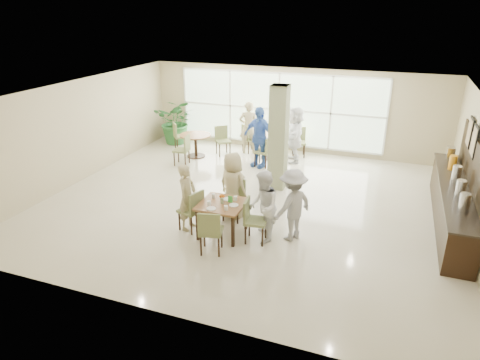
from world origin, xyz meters
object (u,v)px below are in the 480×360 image
(teen_far, at_px, (233,186))
(adult_standing, at_px, (249,127))
(main_table, at_px, (222,207))
(round_table_right, at_px, (271,141))
(buffet_counter, at_px, (453,202))
(adult_a, at_px, (259,137))
(round_table_left, at_px, (196,140))
(teen_left, at_px, (187,197))
(adult_b, at_px, (295,135))
(potted_plant, at_px, (177,121))
(teen_standing, at_px, (293,205))
(teen_right, at_px, (263,207))

(teen_far, distance_m, adult_standing, 4.78)
(main_table, height_order, round_table_right, same)
(round_table_right, distance_m, buffet_counter, 5.96)
(main_table, relative_size, adult_a, 0.51)
(round_table_left, distance_m, adult_a, 2.27)
(teen_left, bearing_deg, teen_far, -39.35)
(adult_b, bearing_deg, main_table, -17.71)
(buffet_counter, relative_size, potted_plant, 2.88)
(main_table, distance_m, teen_standing, 1.50)
(round_table_left, height_order, teen_right, teen_right)
(round_table_right, xyz_separation_m, teen_far, (0.37, -4.37, 0.22))
(potted_plant, relative_size, adult_a, 0.87)
(buffet_counter, relative_size, adult_standing, 2.67)
(buffet_counter, height_order, adult_a, buffet_counter)
(teen_far, bearing_deg, adult_a, -60.99)
(potted_plant, height_order, teen_right, potted_plant)
(teen_left, bearing_deg, main_table, -89.45)
(adult_a, bearing_deg, adult_b, 60.77)
(potted_plant, height_order, teen_standing, potted_plant)
(teen_far, relative_size, teen_right, 1.02)
(teen_left, bearing_deg, round_table_right, -2.62)
(round_table_right, relative_size, buffet_counter, 0.23)
(teen_standing, bearing_deg, adult_b, -136.24)
(main_table, distance_m, adult_b, 5.20)
(buffet_counter, bearing_deg, potted_plant, 158.96)
(teen_far, distance_m, adult_a, 3.52)
(round_table_right, distance_m, potted_plant, 3.65)
(potted_plant, relative_size, adult_b, 0.92)
(teen_standing, bearing_deg, teen_far, -77.82)
(buffet_counter, distance_m, teen_left, 5.98)
(round_table_right, relative_size, teen_standing, 0.70)
(teen_left, height_order, teen_right, teen_right)
(main_table, height_order, buffet_counter, buffet_counter)
(teen_standing, bearing_deg, buffet_counter, 151.28)
(round_table_right, xyz_separation_m, teen_right, (1.36, -5.16, 0.21))
(potted_plant, bearing_deg, buffet_counter, -21.04)
(buffet_counter, xyz_separation_m, teen_left, (-5.53, -2.25, 0.20))
(teen_left, bearing_deg, adult_b, -11.35)
(adult_a, distance_m, adult_b, 1.24)
(teen_right, bearing_deg, round_table_right, 174.34)
(adult_a, relative_size, adult_standing, 1.07)
(teen_left, xyz_separation_m, adult_standing, (-0.48, 5.48, 0.13))
(main_table, xyz_separation_m, adult_b, (0.34, 5.19, 0.23))
(adult_b, bearing_deg, teen_standing, -1.05)
(main_table, bearing_deg, adult_b, 86.26)
(main_table, relative_size, potted_plant, 0.58)
(adult_standing, bearing_deg, teen_left, 73.16)
(buffet_counter, distance_m, adult_standing, 6.84)
(round_table_left, bearing_deg, potted_plant, 138.83)
(round_table_left, relative_size, potted_plant, 0.63)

